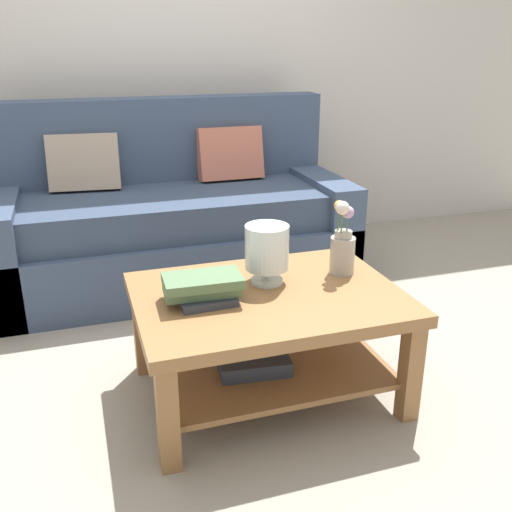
% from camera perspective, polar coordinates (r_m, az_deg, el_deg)
% --- Properties ---
extents(ground_plane, '(10.00, 10.00, 0.00)m').
position_cam_1_polar(ground_plane, '(2.79, -1.95, -9.21)').
color(ground_plane, gray).
extents(back_wall, '(6.40, 0.12, 2.70)m').
position_cam_1_polar(back_wall, '(4.03, -9.14, 19.90)').
color(back_wall, '#BCB7B2').
rests_on(back_wall, ground).
extents(couch, '(2.06, 0.90, 1.06)m').
position_cam_1_polar(couch, '(3.51, -8.42, 3.47)').
color(couch, '#384760').
rests_on(couch, ground).
extents(coffee_table, '(1.04, 0.76, 0.46)m').
position_cam_1_polar(coffee_table, '(2.32, 1.07, -6.61)').
color(coffee_table, olive).
rests_on(coffee_table, ground).
extents(book_stack_main, '(0.30, 0.20, 0.10)m').
position_cam_1_polar(book_stack_main, '(2.18, -5.27, -3.14)').
color(book_stack_main, '#2D333D').
rests_on(book_stack_main, coffee_table).
extents(glass_hurricane_vase, '(0.18, 0.18, 0.24)m').
position_cam_1_polar(glass_hurricane_vase, '(2.30, 1.08, 0.69)').
color(glass_hurricane_vase, silver).
rests_on(glass_hurricane_vase, coffee_table).
extents(flower_pitcher, '(0.10, 0.10, 0.32)m').
position_cam_1_polar(flower_pitcher, '(2.43, 8.57, 0.99)').
color(flower_pitcher, '#9E998E').
rests_on(flower_pitcher, coffee_table).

